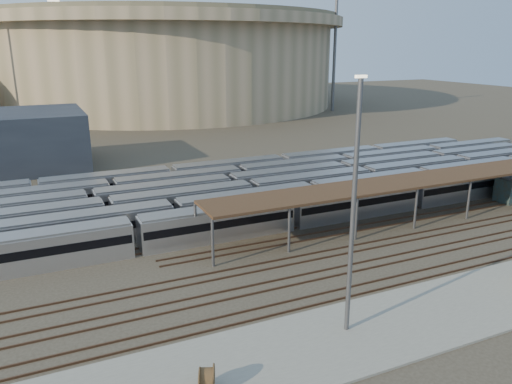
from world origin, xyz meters
The scene contains 10 objects.
ground centered at (0.00, 0.00, 0.00)m, with size 420.00×420.00×0.00m, color #383026.
apron centered at (-5.00, -15.00, 0.10)m, with size 50.00×9.00×0.20m, color gray.
subway_trains centered at (3.18, 18.50, 1.80)m, with size 126.56×23.90×3.60m.
inspection_shed centered at (22.00, 4.00, 4.98)m, with size 60.30×6.00×5.30m.
empty_tracks centered at (0.00, -5.00, 0.09)m, with size 170.00×9.62×0.18m.
stadium centered at (25.00, 140.00, 16.47)m, with size 124.00×124.00×32.50m.
floodlight_2 centered at (70.00, 100.00, 20.65)m, with size 4.00×1.00×38.40m.
floodlight_3 centered at (-10.00, 160.00, 20.65)m, with size 4.00×1.00×38.40m.
cable_reel_east centered at (-14.82, -16.40, 1.04)m, with size 1.69×1.69×0.94m, color brown.
yard_light_pole centered at (-2.64, -14.13, 9.89)m, with size 0.82×0.36×19.20m.
Camera 1 is at (-23.17, -42.14, 21.35)m, focal length 35.00 mm.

